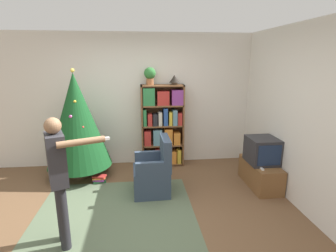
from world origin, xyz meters
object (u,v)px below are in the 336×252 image
at_px(television, 262,150).
at_px(standing_person, 59,173).
at_px(table_lamp, 174,79).
at_px(bookshelf, 162,125).
at_px(potted_plant, 150,75).
at_px(armchair, 154,174).
at_px(christmas_tree, 77,121).

bearing_deg(television, standing_person, -158.45).
bearing_deg(table_lamp, bookshelf, -178.14).
bearing_deg(table_lamp, potted_plant, -180.00).
bearing_deg(armchair, table_lamp, 156.10).
distance_m(television, armchair, 1.83).
relative_size(armchair, potted_plant, 2.80).
distance_m(bookshelf, table_lamp, 0.93).
distance_m(standing_person, potted_plant, 2.69).
relative_size(standing_person, table_lamp, 7.54).
xyz_separation_m(standing_person, table_lamp, (1.57, 2.26, 0.84)).
relative_size(bookshelf, standing_person, 1.08).
height_order(bookshelf, armchair, bookshelf).
distance_m(standing_person, table_lamp, 2.88).
bearing_deg(table_lamp, christmas_tree, -167.82).
relative_size(bookshelf, armchair, 1.76).
relative_size(bookshelf, television, 3.26).
height_order(bookshelf, television, bookshelf).
relative_size(television, table_lamp, 2.49).
relative_size(television, potted_plant, 1.52).
height_order(christmas_tree, armchair, christmas_tree).
distance_m(bookshelf, television, 1.93).
xyz_separation_m(armchair, table_lamp, (0.48, 1.17, 1.40)).
distance_m(armchair, table_lamp, 1.89).
bearing_deg(armchair, potted_plant, 177.85).
distance_m(christmas_tree, armchair, 1.68).
distance_m(bookshelf, potted_plant, 1.01).
bearing_deg(standing_person, television, 89.97).
height_order(christmas_tree, standing_person, christmas_tree).
bearing_deg(potted_plant, bookshelf, -1.92).
bearing_deg(christmas_tree, television, -13.31).
xyz_separation_m(bookshelf, potted_plant, (-0.23, 0.01, 0.98)).
xyz_separation_m(television, table_lamp, (-1.32, 1.12, 1.09)).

